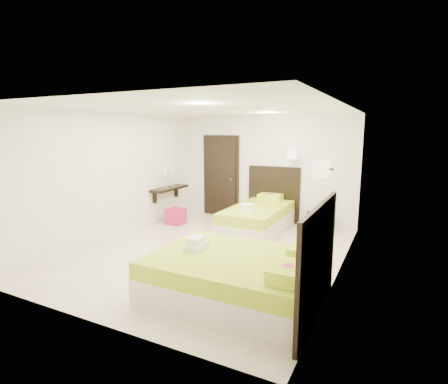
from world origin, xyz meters
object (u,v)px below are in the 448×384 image
at_px(bed_double, 241,275).
at_px(ottoman, 176,216).
at_px(bed_single, 259,217).
at_px(nightstand, 318,221).

distance_m(bed_double, ottoman, 4.08).
height_order(bed_single, nightstand, bed_single).
height_order(bed_single, ottoman, bed_single).
distance_m(nightstand, ottoman, 3.34).
height_order(nightstand, ottoman, nightstand).
bearing_deg(nightstand, bed_double, -112.18).
xyz_separation_m(bed_single, nightstand, (1.17, 0.64, -0.12)).
height_order(bed_double, nightstand, bed_double).
distance_m(bed_single, bed_double, 3.29).
distance_m(bed_single, ottoman, 2.05).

